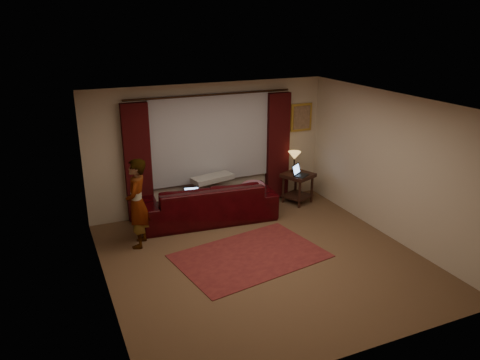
# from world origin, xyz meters

# --- Properties ---
(floor) EXTENTS (5.00, 5.00, 0.01)m
(floor) POSITION_xyz_m (0.00, 0.00, -0.01)
(floor) COLOR brown
(floor) RESTS_ON ground
(ceiling) EXTENTS (5.00, 5.00, 0.02)m
(ceiling) POSITION_xyz_m (0.00, 0.00, 2.60)
(ceiling) COLOR silver
(ceiling) RESTS_ON ground
(wall_back) EXTENTS (5.00, 0.02, 2.60)m
(wall_back) POSITION_xyz_m (0.00, 2.50, 1.30)
(wall_back) COLOR #C3B39B
(wall_back) RESTS_ON ground
(wall_front) EXTENTS (5.00, 0.02, 2.60)m
(wall_front) POSITION_xyz_m (0.00, -2.50, 1.30)
(wall_front) COLOR #C3B39B
(wall_front) RESTS_ON ground
(wall_left) EXTENTS (0.02, 5.00, 2.60)m
(wall_left) POSITION_xyz_m (-2.50, 0.00, 1.30)
(wall_left) COLOR #C3B39B
(wall_left) RESTS_ON ground
(wall_right) EXTENTS (0.02, 5.00, 2.60)m
(wall_right) POSITION_xyz_m (2.50, 0.00, 1.30)
(wall_right) COLOR #C3B39B
(wall_right) RESTS_ON ground
(sheer_curtain) EXTENTS (2.50, 0.05, 1.80)m
(sheer_curtain) POSITION_xyz_m (0.00, 2.44, 1.50)
(sheer_curtain) COLOR #A4A3AB
(sheer_curtain) RESTS_ON wall_back
(drape_left) EXTENTS (0.50, 0.14, 2.30)m
(drape_left) POSITION_xyz_m (-1.50, 2.39, 1.18)
(drape_left) COLOR #34080A
(drape_left) RESTS_ON floor
(drape_right) EXTENTS (0.50, 0.14, 2.30)m
(drape_right) POSITION_xyz_m (1.50, 2.39, 1.18)
(drape_right) COLOR #34080A
(drape_right) RESTS_ON floor
(curtain_rod) EXTENTS (0.04, 0.04, 3.40)m
(curtain_rod) POSITION_xyz_m (0.00, 2.39, 2.38)
(curtain_rod) COLOR black
(curtain_rod) RESTS_ON wall_back
(picture_frame) EXTENTS (0.50, 0.04, 0.60)m
(picture_frame) POSITION_xyz_m (2.10, 2.47, 1.75)
(picture_frame) COLOR gold
(picture_frame) RESTS_ON wall_back
(sofa) EXTENTS (2.70, 1.36, 1.05)m
(sofa) POSITION_xyz_m (-0.28, 1.90, 0.53)
(sofa) COLOR black
(sofa) RESTS_ON floor
(throw_blanket) EXTENTS (0.90, 0.52, 0.10)m
(throw_blanket) POSITION_xyz_m (-0.10, 2.11, 1.05)
(throw_blanket) COLOR gray
(throw_blanket) RESTS_ON sofa
(clothing_pile) EXTENTS (0.60, 0.51, 0.22)m
(clothing_pile) POSITION_xyz_m (0.59, 1.70, 0.64)
(clothing_pile) COLOR #854E62
(clothing_pile) RESTS_ON sofa
(laptop_sofa) EXTENTS (0.36, 0.38, 0.21)m
(laptop_sofa) POSITION_xyz_m (-0.65, 1.76, 0.63)
(laptop_sofa) COLOR black
(laptop_sofa) RESTS_ON sofa
(area_rug) EXTENTS (2.63, 1.98, 0.01)m
(area_rug) POSITION_xyz_m (-0.16, 0.19, 0.01)
(area_rug) COLOR maroon
(area_rug) RESTS_ON floor
(end_table) EXTENTS (0.74, 0.74, 0.65)m
(end_table) POSITION_xyz_m (1.79, 1.98, 0.33)
(end_table) COLOR black
(end_table) RESTS_ON floor
(tiffany_lamp) EXTENTS (0.39, 0.39, 0.44)m
(tiffany_lamp) POSITION_xyz_m (1.79, 2.16, 0.87)
(tiffany_lamp) COLOR olive
(tiffany_lamp) RESTS_ON end_table
(laptop_table) EXTENTS (0.47, 0.48, 0.23)m
(laptop_table) POSITION_xyz_m (1.78, 1.84, 0.77)
(laptop_table) COLOR black
(laptop_table) RESTS_ON end_table
(person) EXTENTS (0.61, 0.61, 1.58)m
(person) POSITION_xyz_m (-1.76, 1.34, 0.79)
(person) COLOR gray
(person) RESTS_ON floor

